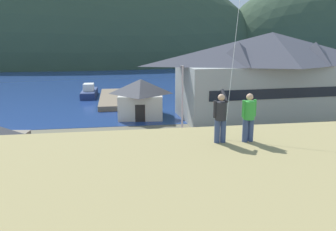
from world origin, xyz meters
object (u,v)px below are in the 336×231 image
object	(u,v)px
moored_boat_outer_mooring	(136,98)
parked_car_mid_row_far	(65,153)
parking_light_pole	(182,100)
person_companion	(249,116)
harbor_lodge	(270,72)
parked_car_front_row_end	(83,182)
parked_car_front_row_red	(263,142)
wharf_dock	(111,99)
parked_car_corner_spot	(209,177)
parked_car_back_row_right	(175,152)
parked_car_mid_row_center	(283,173)
storage_shed_waterside	(141,97)
person_kite_flyer	(221,116)
moored_boat_wharfside	(89,92)
parked_car_lone_by_shed	(326,143)

from	to	relation	value
moored_boat_outer_mooring	parked_car_mid_row_far	bearing A→B (deg)	-105.83
parking_light_pole	person_companion	bearing A→B (deg)	-93.27
harbor_lodge	parked_car_front_row_end	distance (m)	27.85
parked_car_front_row_red	wharf_dock	bearing A→B (deg)	115.99
parked_car_corner_spot	parked_car_back_row_right	bearing A→B (deg)	104.36
parked_car_corner_spot	parked_car_back_row_right	xyz separation A→B (m)	(-1.23, 4.81, 0.00)
wharf_dock	person_companion	distance (m)	40.24
parked_car_corner_spot	parked_car_mid_row_center	xyz separation A→B (m)	(4.81, -0.08, 0.00)
storage_shed_waterside	parked_car_mid_row_center	distance (m)	22.21
parked_car_front_row_end	parked_car_back_row_right	xyz separation A→B (m)	(6.32, 4.36, 0.00)
person_companion	person_kite_flyer	bearing A→B (deg)	177.39
person_kite_flyer	person_companion	world-z (taller)	person_kite_flyer
parked_car_mid_row_center	parked_car_back_row_right	distance (m)	7.77
wharf_dock	person_companion	bearing A→B (deg)	-82.19
moored_boat_wharfside	wharf_dock	bearing A→B (deg)	-50.42
parked_car_corner_spot	moored_boat_outer_mooring	bearing A→B (deg)	95.21
parked_car_corner_spot	parked_car_mid_row_center	world-z (taller)	same
parked_car_lone_by_shed	parking_light_pole	bearing A→B (deg)	159.27
parking_light_pole	person_kite_flyer	world-z (taller)	person_kite_flyer
parked_car_mid_row_far	moored_boat_wharfside	bearing A→B (deg)	90.71
parked_car_back_row_right	person_companion	world-z (taller)	person_companion
wharf_dock	moored_boat_outer_mooring	size ratio (longest dim) A/B	1.97
wharf_dock	parked_car_mid_row_far	size ratio (longest dim) A/B	3.45
moored_boat_wharfside	parking_light_pole	size ratio (longest dim) A/B	1.00
moored_boat_wharfside	person_kite_flyer	bearing A→B (deg)	-79.80
parked_car_corner_spot	person_kite_flyer	bearing A→B (deg)	-103.75
parked_car_back_row_right	person_kite_flyer	xyz separation A→B (m)	(-0.61, -12.34, 5.67)
wharf_dock	parked_car_front_row_end	distance (m)	31.37
moored_boat_outer_mooring	parked_car_mid_row_center	bearing A→B (deg)	-75.71
parked_car_corner_spot	person_kite_flyer	xyz separation A→B (m)	(-1.84, -7.54, 5.67)
parked_car_mid_row_far	person_companion	bearing A→B (deg)	-57.93
storage_shed_waterside	parked_car_lone_by_shed	xyz separation A→B (m)	(13.73, -15.72, -1.31)
storage_shed_waterside	parked_car_front_row_red	world-z (taller)	storage_shed_waterside
moored_boat_outer_mooring	parked_car_lone_by_shed	size ratio (longest dim) A/B	1.79
moored_boat_outer_mooring	parked_car_corner_spot	xyz separation A→B (m)	(2.67, -29.30, 0.34)
moored_boat_wharfside	parked_car_mid_row_far	distance (m)	30.01
harbor_lodge	storage_shed_waterside	bearing A→B (deg)	173.57
person_kite_flyer	parking_light_pole	bearing A→B (deg)	83.28
harbor_lodge	parked_car_lone_by_shed	xyz separation A→B (m)	(-1.50, -14.00, -4.19)
storage_shed_waterside	parked_car_front_row_red	xyz separation A→B (m)	(8.81, -14.67, -1.31)
moored_boat_outer_mooring	parked_car_mid_row_far	distance (m)	24.29
moored_boat_wharfside	parked_car_back_row_right	distance (m)	32.27
moored_boat_wharfside	parked_car_mid_row_center	distance (m)	38.83
moored_boat_wharfside	parked_car_back_row_right	size ratio (longest dim) A/B	1.62
parked_car_front_row_end	parked_car_lone_by_shed	xyz separation A→B (m)	(18.73, 4.68, 0.00)
wharf_dock	parked_car_mid_row_center	world-z (taller)	parked_car_mid_row_center
parked_car_front_row_red	person_kite_flyer	bearing A→B (deg)	-120.60
parked_car_back_row_right	parking_light_pole	size ratio (longest dim) A/B	0.62
person_kite_flyer	moored_boat_outer_mooring	bearing A→B (deg)	91.29
parked_car_front_row_red	parking_light_pole	xyz separation A→B (m)	(-6.12, 3.13, 3.04)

